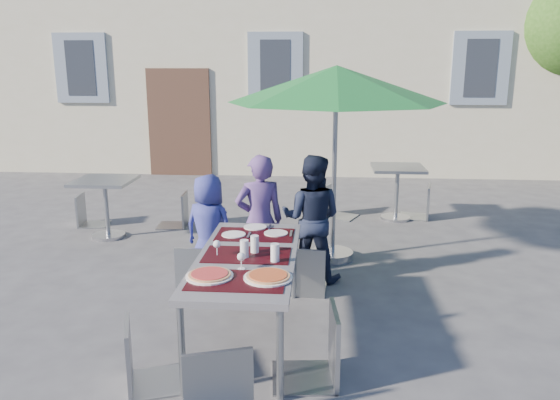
# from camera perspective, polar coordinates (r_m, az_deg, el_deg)

# --- Properties ---
(ground) EXTENTS (90.00, 90.00, 0.00)m
(ground) POSITION_cam_1_polar(r_m,az_deg,el_deg) (4.43, -9.20, -17.09)
(ground) COLOR #424244
(ground) RESTS_ON ground
(dining_table) EXTENTS (0.80, 1.85, 0.76)m
(dining_table) POSITION_cam_1_polar(r_m,az_deg,el_deg) (4.52, -3.46, -6.42)
(dining_table) COLOR #47474C
(dining_table) RESTS_ON ground
(pizza_near_left) EXTENTS (0.35, 0.35, 0.03)m
(pizza_near_left) POSITION_cam_1_polar(r_m,az_deg,el_deg) (4.07, -7.38, -7.77)
(pizza_near_left) COLOR white
(pizza_near_left) RESTS_ON dining_table
(pizza_near_right) EXTENTS (0.36, 0.36, 0.03)m
(pizza_near_right) POSITION_cam_1_polar(r_m,az_deg,el_deg) (4.02, -1.25, -7.99)
(pizza_near_right) COLOR white
(pizza_near_right) RESTS_ON dining_table
(glassware) EXTENTS (0.55, 0.44, 0.15)m
(glassware) POSITION_cam_1_polar(r_m,az_deg,el_deg) (4.41, -2.94, -5.15)
(glassware) COLOR silver
(glassware) RESTS_ON dining_table
(place_settings) EXTENTS (0.64, 0.47, 0.01)m
(place_settings) POSITION_cam_1_polar(r_m,az_deg,el_deg) (5.09, -2.59, -3.30)
(place_settings) COLOR white
(place_settings) RESTS_ON dining_table
(child_0) EXTENTS (0.65, 0.52, 1.16)m
(child_0) POSITION_cam_1_polar(r_m,az_deg,el_deg) (5.85, -7.42, -2.95)
(child_0) COLOR navy
(child_0) RESTS_ON ground
(child_1) EXTENTS (0.59, 0.48, 1.39)m
(child_1) POSITION_cam_1_polar(r_m,az_deg,el_deg) (5.65, -2.14, -2.20)
(child_1) COLOR #523975
(child_1) RESTS_ON ground
(child_2) EXTENTS (0.72, 0.49, 1.36)m
(child_2) POSITION_cam_1_polar(r_m,az_deg,el_deg) (5.81, 3.31, -1.91)
(child_2) COLOR #171E33
(child_2) RESTS_ON ground
(chair_0) EXTENTS (0.43, 0.43, 0.96)m
(chair_0) POSITION_cam_1_polar(r_m,az_deg,el_deg) (5.55, -8.65, -4.12)
(chair_0) COLOR #92999D
(chair_0) RESTS_ON ground
(chair_1) EXTENTS (0.55, 0.55, 1.03)m
(chair_1) POSITION_cam_1_polar(r_m,az_deg,el_deg) (5.50, -0.47, -3.62)
(chair_1) COLOR gray
(chair_1) RESTS_ON ground
(chair_2) EXTENTS (0.45, 0.46, 0.96)m
(chair_2) POSITION_cam_1_polar(r_m,az_deg,el_deg) (5.46, 2.64, -4.26)
(chair_2) COLOR gray
(chair_2) RESTS_ON ground
(chair_3) EXTENTS (0.53, 0.53, 0.94)m
(chair_3) POSITION_cam_1_polar(r_m,az_deg,el_deg) (4.05, -14.36, -11.63)
(chair_3) COLOR gray
(chair_3) RESTS_ON ground
(chair_4) EXTENTS (0.51, 0.51, 1.05)m
(chair_4) POSITION_cam_1_polar(r_m,az_deg,el_deg) (3.99, 4.21, -10.52)
(chair_4) COLOR gray
(chair_4) RESTS_ON ground
(chair_5) EXTENTS (0.57, 0.57, 1.02)m
(chair_5) POSITION_cam_1_polar(r_m,az_deg,el_deg) (3.42, -6.35, -15.37)
(chair_5) COLOR gray
(chair_5) RESTS_ON ground
(patio_umbrella) EXTENTS (2.48, 2.48, 2.27)m
(patio_umbrella) POSITION_cam_1_polar(r_m,az_deg,el_deg) (6.24, 5.91, 11.77)
(patio_umbrella) COLOR #B4B6BC
(patio_umbrella) RESTS_ON ground
(cafe_table_0) EXTENTS (0.75, 0.75, 0.80)m
(cafe_table_0) POSITION_cam_1_polar(r_m,az_deg,el_deg) (7.62, -17.77, 0.36)
(cafe_table_0) COLOR #B4B6BC
(cafe_table_0) RESTS_ON ground
(bg_chair_l_0) EXTENTS (0.43, 0.42, 0.86)m
(bg_chair_l_0) POSITION_cam_1_polar(r_m,az_deg,el_deg) (8.31, -19.64, 0.85)
(bg_chair_l_0) COLOR gray
(bg_chair_l_0) RESTS_ON ground
(bg_chair_r_0) EXTENTS (0.44, 0.44, 0.92)m
(bg_chair_r_0) POSITION_cam_1_polar(r_m,az_deg,el_deg) (7.90, -10.69, 1.05)
(bg_chair_r_0) COLOR gray
(bg_chair_r_0) RESTS_ON ground
(cafe_table_1) EXTENTS (0.75, 0.75, 0.81)m
(cafe_table_1) POSITION_cam_1_polar(r_m,az_deg,el_deg) (8.29, 12.15, 1.87)
(cafe_table_1) COLOR #B4B6BC
(cafe_table_1) RESTS_ON ground
(bg_chair_l_1) EXTENTS (0.56, 0.56, 0.95)m
(bg_chair_l_1) POSITION_cam_1_polar(r_m,az_deg,el_deg) (8.32, 5.90, 2.01)
(bg_chair_l_1) COLOR gray
(bg_chair_l_1) RESTS_ON ground
(bg_chair_r_1) EXTENTS (0.51, 0.51, 0.96)m
(bg_chair_r_1) POSITION_cam_1_polar(r_m,az_deg,el_deg) (8.48, 14.70, 1.88)
(bg_chair_r_1) COLOR gray
(bg_chair_r_1) RESTS_ON ground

